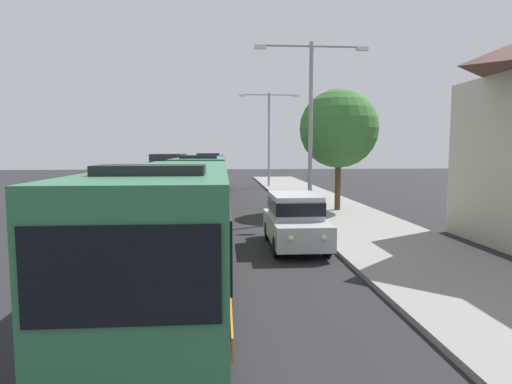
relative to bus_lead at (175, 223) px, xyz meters
The scene contains 8 objects.
bus_lead is the anchor object (origin of this frame).
bus_second_in_line 13.48m from the bus_lead, 90.00° to the left, with size 2.58×10.63×3.21m.
bus_middle 26.70m from the bus_lead, 90.00° to the left, with size 2.58×11.40×3.21m.
white_suv 5.93m from the bus_lead, 51.12° to the left, with size 1.86×4.57×1.90m.
box_truck_oncoming 25.39m from the bus_lead, 97.47° to the left, with size 2.35×7.92×3.15m.
streetlamp_mid 12.19m from the bus_lead, 62.41° to the left, with size 5.46×0.28×8.42m.
streetlamp_far 30.07m from the bus_lead, 79.58° to the left, with size 5.51×0.28×8.54m.
roadside_tree 15.26m from the bus_lead, 59.94° to the left, with size 4.30×4.30×6.63m.
Camera 1 is at (-0.12, 1.68, 3.45)m, focal length 30.13 mm.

